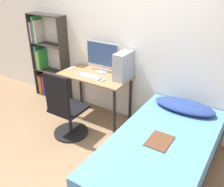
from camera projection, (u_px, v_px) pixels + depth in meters
The scene contains 13 objects.
ground_plane at pixel (71, 166), 3.13m from camera, with size 14.00×14.00×0.00m, color #846647.
wall_back at pixel (130, 42), 3.68m from camera, with size 8.00×0.05×2.50m.
desk at pixel (95, 82), 3.92m from camera, with size 1.11×0.58×0.75m.
bookshelf at pixel (45, 59), 4.61m from camera, with size 0.73×0.23×1.54m.
office_chair at pixel (66, 113), 3.54m from camera, with size 0.51×0.51×1.01m.
bed at pixel (160, 159), 2.86m from camera, with size 1.04×2.03×0.55m.
pillow at pixel (184, 106), 3.27m from camera, with size 0.79×0.36×0.11m.
magazine at pixel (159, 141), 2.69m from camera, with size 0.24×0.32×0.01m.
monitor at pixel (102, 56), 3.88m from camera, with size 0.57×0.19×0.47m.
keyboard at pixel (90, 76), 3.78m from camera, with size 0.38×0.12×0.02m.
pc_tower at pixel (123, 66), 3.63m from camera, with size 0.17×0.35×0.41m.
mouse at pixel (103, 80), 3.66m from camera, with size 0.06×0.09×0.02m.
phone at pixel (72, 68), 4.11m from camera, with size 0.07×0.14×0.01m.
Camera 1 is at (1.71, -1.75, 2.22)m, focal length 40.00 mm.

